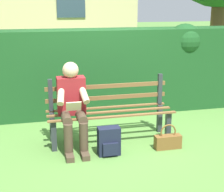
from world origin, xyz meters
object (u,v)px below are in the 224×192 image
person_seated (72,104)px  handbag (168,141)px  park_bench (109,110)px  backpack (109,141)px

person_seated → handbag: 1.40m
person_seated → park_bench: bearing=-162.5°
park_bench → handbag: bearing=143.2°
person_seated → handbag: person_seated is taller
handbag → backpack: bearing=0.2°
park_bench → backpack: size_ratio=4.76×
backpack → handbag: 0.83m
backpack → handbag: (-0.83, -0.00, -0.08)m
backpack → handbag: size_ratio=1.03×
person_seated → backpack: (-0.42, 0.36, -0.44)m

